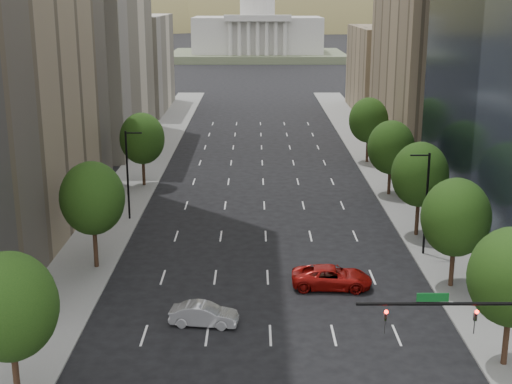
{
  "coord_description": "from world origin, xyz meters",
  "views": [
    {
      "loc": [
        -1.04,
        -2.44,
        21.58
      ],
      "look_at": [
        -0.93,
        46.51,
        8.0
      ],
      "focal_mm": 49.78,
      "sensor_mm": 36.0,
      "label": 1
    }
  ],
  "objects_px": {
    "traffic_signal": "(484,334)",
    "car_red_far": "(332,277)",
    "car_silver": "(204,314)",
    "capitol": "(257,34)"
  },
  "relations": [
    {
      "from": "traffic_signal",
      "to": "car_red_far",
      "type": "height_order",
      "value": "traffic_signal"
    },
    {
      "from": "traffic_signal",
      "to": "car_silver",
      "type": "relative_size",
      "value": 1.97
    },
    {
      "from": "traffic_signal",
      "to": "car_red_far",
      "type": "xyz_separation_m",
      "value": [
        -5.67,
        17.95,
        -4.32
      ]
    },
    {
      "from": "car_silver",
      "to": "capitol",
      "type": "bearing_deg",
      "value": 6.16
    },
    {
      "from": "traffic_signal",
      "to": "car_red_far",
      "type": "relative_size",
      "value": 1.49
    },
    {
      "from": "capitol",
      "to": "car_silver",
      "type": "bearing_deg",
      "value": -91.23
    },
    {
      "from": "car_silver",
      "to": "car_red_far",
      "type": "xyz_separation_m",
      "value": [
        9.33,
        6.37,
        0.09
      ]
    },
    {
      "from": "capitol",
      "to": "car_silver",
      "type": "height_order",
      "value": "capitol"
    },
    {
      "from": "traffic_signal",
      "to": "car_red_far",
      "type": "bearing_deg",
      "value": 107.53
    },
    {
      "from": "traffic_signal",
      "to": "capitol",
      "type": "distance_m",
      "value": 219.99
    }
  ]
}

